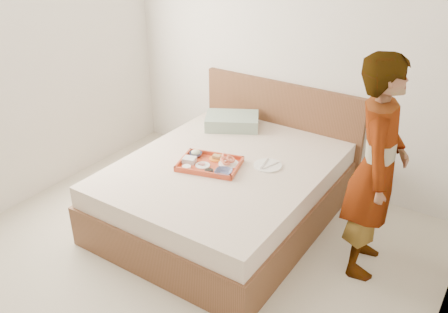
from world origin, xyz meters
name	(u,v)px	position (x,y,z in m)	size (l,w,h in m)	color
ground	(156,285)	(0.00, 0.00, 0.00)	(3.50, 4.00, 0.01)	#BEB2A0
wall_back	(292,46)	(0.00, 2.00, 1.30)	(3.50, 0.01, 2.60)	silver
bed	(226,190)	(-0.06, 1.00, 0.27)	(1.65, 2.00, 0.53)	brown
headboard	(280,129)	(-0.06, 1.97, 0.47)	(1.65, 0.06, 0.95)	brown
pillow	(232,121)	(-0.41, 1.65, 0.59)	(0.50, 0.34, 0.12)	#A5B7A8
tray	(210,164)	(-0.14, 0.88, 0.55)	(0.49, 0.35, 0.04)	#CD4D22
prawn_plate	(229,164)	(-0.01, 0.97, 0.55)	(0.17, 0.17, 0.01)	white
navy_bowl_big	(224,172)	(0.04, 0.82, 0.56)	(0.14, 0.14, 0.03)	#171D45
sauce_dish	(209,171)	(-0.07, 0.77, 0.56)	(0.07, 0.07, 0.03)	black
meat_plate	(203,165)	(-0.18, 0.84, 0.55)	(0.12, 0.12, 0.01)	white
bread_plate	(216,159)	(-0.15, 1.00, 0.55)	(0.12, 0.12, 0.01)	orange
salad_bowl	(196,154)	(-0.33, 0.95, 0.56)	(0.11, 0.11, 0.03)	#171D45
plastic_tub	(189,160)	(-0.30, 0.83, 0.57)	(0.10, 0.08, 0.04)	silver
cheese_round	(187,167)	(-0.26, 0.73, 0.56)	(0.07, 0.07, 0.02)	white
dinner_plate	(268,165)	(0.26, 1.15, 0.54)	(0.23, 0.23, 0.01)	white
person	(376,169)	(1.14, 1.06, 0.82)	(0.60, 0.39, 1.63)	beige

